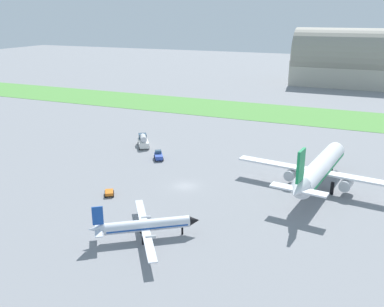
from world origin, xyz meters
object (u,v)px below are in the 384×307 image
at_px(baggage_cart_near_gate, 109,193).
at_px(pushback_tug_midfield, 159,156).
at_px(airplane_foreground_turboprop, 145,225).
at_px(fuel_truck_by_runway, 143,141).
at_px(airplane_midfield_jet, 319,169).

height_order(baggage_cart_near_gate, pushback_tug_midfield, pushback_tug_midfield).
bearing_deg(airplane_foreground_turboprop, pushback_tug_midfield, 79.02).
bearing_deg(airplane_foreground_turboprop, fuel_truck_by_runway, 84.44).
height_order(pushback_tug_midfield, fuel_truck_by_runway, fuel_truck_by_runway).
height_order(baggage_cart_near_gate, fuel_truck_by_runway, fuel_truck_by_runway).
relative_size(airplane_foreground_turboprop, pushback_tug_midfield, 4.31).
relative_size(airplane_midfield_jet, pushback_tug_midfield, 8.39).
bearing_deg(airplane_foreground_turboprop, baggage_cart_near_gate, 105.69).
relative_size(airplane_foreground_turboprop, fuel_truck_by_runway, 2.56).
distance_m(baggage_cart_near_gate, pushback_tug_midfield, 22.72).
distance_m(airplane_foreground_turboprop, baggage_cart_near_gate, 18.54).
relative_size(airplane_midfield_jet, baggage_cart_near_gate, 11.38).
relative_size(baggage_cart_near_gate, pushback_tug_midfield, 0.74).
xyz_separation_m(airplane_foreground_turboprop, airplane_midfield_jet, (22.08, 30.47, 2.07)).
height_order(airplane_midfield_jet, baggage_cart_near_gate, airplane_midfield_jet).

